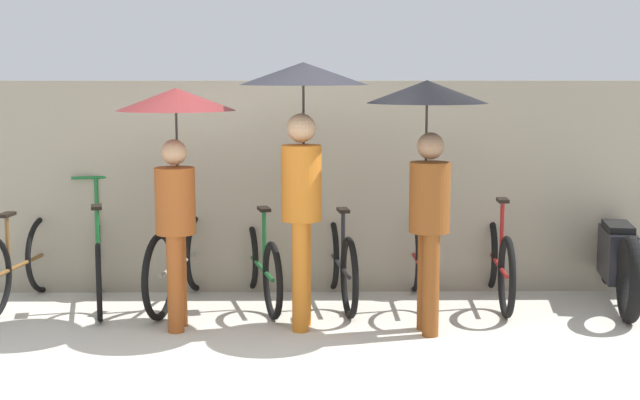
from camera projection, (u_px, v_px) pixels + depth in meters
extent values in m
plane|color=beige|center=(250.00, 356.00, 6.51)|extent=(30.00, 30.00, 0.00)
cube|color=gray|center=(262.00, 187.00, 8.35)|extent=(13.33, 0.12, 1.98)
torus|color=black|center=(44.00, 254.00, 8.39)|extent=(0.15, 0.72, 0.72)
cylinder|color=brown|center=(19.00, 266.00, 7.88)|extent=(0.17, 1.04, 0.04)
cylinder|color=brown|center=(8.00, 243.00, 7.67)|extent=(0.04, 0.04, 0.47)
cube|color=black|center=(6.00, 215.00, 7.63)|extent=(0.12, 0.21, 0.03)
cylinder|color=brown|center=(42.00, 216.00, 8.34)|extent=(0.04, 0.04, 0.73)
cylinder|color=brown|center=(40.00, 178.00, 8.29)|extent=(0.44, 0.09, 0.03)
torus|color=black|center=(99.00, 258.00, 8.35)|extent=(0.19, 0.65, 0.66)
torus|color=black|center=(99.00, 282.00, 7.39)|extent=(0.19, 0.65, 0.66)
cylinder|color=#19662D|center=(99.00, 270.00, 7.87)|extent=(0.26, 0.98, 0.04)
cylinder|color=#19662D|center=(98.00, 242.00, 7.66)|extent=(0.04, 0.04, 0.57)
cube|color=black|center=(96.00, 207.00, 7.62)|extent=(0.13, 0.22, 0.03)
cylinder|color=#19662D|center=(97.00, 218.00, 8.30)|extent=(0.04, 0.04, 0.77)
cylinder|color=#19662D|center=(96.00, 178.00, 8.24)|extent=(0.43, 0.13, 0.03)
torus|color=black|center=(199.00, 252.00, 8.45)|extent=(0.20, 0.74, 0.74)
torus|color=black|center=(160.00, 276.00, 7.43)|extent=(0.20, 0.74, 0.74)
cylinder|color=#A59E93|center=(180.00, 263.00, 7.94)|extent=(0.23, 1.04, 0.04)
cylinder|color=#A59E93|center=(173.00, 237.00, 7.72)|extent=(0.04, 0.04, 0.54)
cube|color=black|center=(172.00, 205.00, 7.69)|extent=(0.13, 0.21, 0.03)
cylinder|color=#A59E93|center=(198.00, 215.00, 8.40)|extent=(0.04, 0.04, 0.72)
cylinder|color=#A59E93|center=(197.00, 177.00, 8.35)|extent=(0.44, 0.11, 0.03)
torus|color=black|center=(250.00, 255.00, 8.51)|extent=(0.21, 0.65, 0.66)
torus|color=black|center=(273.00, 281.00, 7.46)|extent=(0.21, 0.65, 0.66)
cylinder|color=#19662D|center=(261.00, 267.00, 7.98)|extent=(0.29, 1.08, 0.04)
cylinder|color=#19662D|center=(264.00, 241.00, 7.76)|extent=(0.04, 0.04, 0.54)
cube|color=black|center=(264.00, 209.00, 7.72)|extent=(0.13, 0.22, 0.03)
cylinder|color=#19662D|center=(250.00, 221.00, 8.46)|extent=(0.04, 0.04, 0.66)
cylinder|color=#19662D|center=(249.00, 186.00, 8.42)|extent=(0.43, 0.13, 0.03)
torus|color=black|center=(332.00, 253.00, 8.51)|extent=(0.14, 0.69, 0.69)
torus|color=black|center=(349.00, 278.00, 7.49)|extent=(0.14, 0.69, 0.69)
cylinder|color=black|center=(340.00, 265.00, 8.00)|extent=(0.16, 1.03, 0.04)
cylinder|color=black|center=(343.00, 241.00, 7.78)|extent=(0.04, 0.04, 0.51)
cube|color=black|center=(343.00, 210.00, 7.75)|extent=(0.11, 0.21, 0.03)
cylinder|color=black|center=(332.00, 221.00, 8.46)|extent=(0.04, 0.04, 0.62)
cylinder|color=black|center=(332.00, 189.00, 8.42)|extent=(0.44, 0.08, 0.03)
torus|color=black|center=(414.00, 254.00, 8.42)|extent=(0.04, 0.71, 0.71)
torus|color=black|center=(427.00, 278.00, 7.45)|extent=(0.04, 0.71, 0.71)
cylinder|color=maroon|center=(420.00, 265.00, 7.94)|extent=(0.04, 0.99, 0.04)
cylinder|color=maroon|center=(423.00, 235.00, 7.72)|extent=(0.04, 0.04, 0.61)
cube|color=black|center=(424.00, 198.00, 7.68)|extent=(0.09, 0.20, 0.03)
cylinder|color=maroon|center=(414.00, 220.00, 8.38)|extent=(0.04, 0.04, 0.66)
cylinder|color=maroon|center=(415.00, 185.00, 8.33)|extent=(0.44, 0.03, 0.03)
torus|color=black|center=(490.00, 252.00, 8.54)|extent=(0.11, 0.70, 0.70)
torus|color=black|center=(507.00, 277.00, 7.50)|extent=(0.11, 0.70, 0.70)
cylinder|color=maroon|center=(498.00, 264.00, 8.02)|extent=(0.11, 1.05, 0.04)
cylinder|color=maroon|center=(502.00, 235.00, 7.80)|extent=(0.04, 0.04, 0.59)
cube|color=black|center=(503.00, 200.00, 7.76)|extent=(0.10, 0.21, 0.03)
cylinder|color=maroon|center=(491.00, 219.00, 8.50)|extent=(0.04, 0.04, 0.65)
cylinder|color=maroon|center=(492.00, 185.00, 8.45)|extent=(0.44, 0.06, 0.03)
cylinder|color=#9E4C1E|center=(175.00, 284.00, 7.06)|extent=(0.13, 0.13, 0.78)
cylinder|color=#9E4C1E|center=(179.00, 279.00, 7.24)|extent=(0.13, 0.13, 0.78)
cylinder|color=#9E4C1E|center=(175.00, 201.00, 7.06)|extent=(0.32, 0.32, 0.53)
sphere|color=tan|center=(174.00, 152.00, 7.01)|extent=(0.20, 0.20, 0.20)
cylinder|color=#332D28|center=(177.00, 153.00, 7.15)|extent=(0.02, 0.02, 0.68)
cone|color=#591919|center=(176.00, 99.00, 7.09)|extent=(0.95, 0.95, 0.18)
cylinder|color=#C66B1E|center=(300.00, 277.00, 7.07)|extent=(0.13, 0.13, 0.89)
cylinder|color=#C66B1E|center=(303.00, 272.00, 7.25)|extent=(0.13, 0.13, 0.89)
cylinder|color=#C66B1E|center=(301.00, 183.00, 7.06)|extent=(0.32, 0.32, 0.60)
sphere|color=tan|center=(301.00, 128.00, 7.00)|extent=(0.23, 0.23, 0.23)
cylinder|color=#332D28|center=(303.00, 131.00, 7.14)|extent=(0.02, 0.02, 0.74)
cone|color=black|center=(303.00, 73.00, 7.07)|extent=(1.03, 1.03, 0.18)
cylinder|color=brown|center=(431.00, 285.00, 6.96)|extent=(0.13, 0.13, 0.81)
cylinder|color=brown|center=(425.00, 280.00, 7.13)|extent=(0.13, 0.13, 0.81)
cylinder|color=brown|center=(430.00, 197.00, 6.95)|extent=(0.32, 0.32, 0.55)
sphere|color=#997051|center=(431.00, 146.00, 6.89)|extent=(0.21, 0.21, 0.21)
cylinder|color=#332D28|center=(426.00, 147.00, 7.03)|extent=(0.02, 0.02, 0.70)
cone|color=black|center=(427.00, 92.00, 6.97)|extent=(0.95, 0.95, 0.18)
torus|color=black|center=(605.00, 249.00, 8.61)|extent=(0.24, 0.74, 0.73)
torus|color=black|center=(630.00, 279.00, 7.34)|extent=(0.24, 0.74, 0.73)
cube|color=black|center=(617.00, 254.00, 7.97)|extent=(0.36, 0.74, 0.44)
cube|color=black|center=(618.00, 227.00, 7.93)|extent=(0.30, 0.53, 0.06)
cylinder|color=#B2B2B7|center=(608.00, 193.00, 8.53)|extent=(0.58, 0.13, 0.03)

